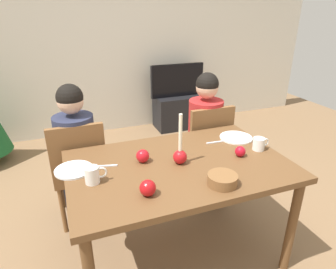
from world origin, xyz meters
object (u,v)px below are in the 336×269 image
object	(u,v)px
chair_right	(206,146)
mug_left	(93,175)
chair_left	(79,167)
apple_by_right_mug	(240,151)
dining_table	(179,174)
bowl_walnuts	(222,180)
plate_right	(236,138)
candle_centerpiece	(180,154)
person_right_child	(204,139)
apple_near_candle	(143,156)
tv_stand	(177,112)
plate_left	(74,170)
person_left_child	(78,159)
apple_by_left_plate	(148,188)
tv	(177,80)
mug_right	(259,144)

from	to	relation	value
chair_right	mug_left	size ratio (longest dim) A/B	7.05
chair_left	apple_by_right_mug	size ratio (longest dim) A/B	12.57
dining_table	chair_right	bearing A→B (deg)	49.40
bowl_walnuts	apple_by_right_mug	bearing A→B (deg)	41.86
plate_right	candle_centerpiece	bearing A→B (deg)	-159.35
person_right_child	candle_centerpiece	distance (m)	0.86
chair_left	apple_near_candle	distance (m)	0.69
chair_right	bowl_walnuts	size ratio (longest dim) A/B	5.29
plate_right	chair_left	bearing A→B (deg)	160.73
tv_stand	mug_left	xyz separation A→B (m)	(-1.48, -2.33, 0.56)
chair_right	plate_left	bearing A→B (deg)	-158.19
person_left_child	apple_near_candle	world-z (taller)	person_left_child
person_right_child	apple_by_left_plate	xyz separation A→B (m)	(-0.81, -0.90, 0.23)
dining_table	bowl_walnuts	bearing A→B (deg)	-66.52
dining_table	mug_left	size ratio (longest dim) A/B	10.96
chair_right	person_left_child	xyz separation A→B (m)	(-1.11, 0.03, 0.06)
chair_right	tv	world-z (taller)	tv
person_right_child	apple_near_candle	size ratio (longest dim) A/B	13.70
plate_left	apple_near_candle	world-z (taller)	apple_near_candle
tv	candle_centerpiece	bearing A→B (deg)	-111.97
candle_centerpiece	apple_by_left_plate	size ratio (longest dim) A/B	3.75
plate_left	plate_right	xyz separation A→B (m)	(1.20, 0.06, 0.00)
apple_by_left_plate	apple_by_right_mug	world-z (taller)	apple_by_left_plate
chair_left	apple_by_left_plate	bearing A→B (deg)	-70.73
plate_left	tv	bearing A→B (deg)	53.89
candle_centerpiece	plate_left	size ratio (longest dim) A/B	1.46
chair_left	apple_near_candle	size ratio (longest dim) A/B	10.52
tv_stand	mug_right	bearing A→B (deg)	-98.25
apple_by_right_mug	bowl_walnuts	bearing A→B (deg)	-138.14
tv_stand	plate_right	size ratio (longest dim) A/B	2.59
dining_table	person_left_child	size ratio (longest dim) A/B	1.19
chair_left	candle_centerpiece	distance (m)	0.91
chair_right	mug_left	world-z (taller)	chair_right
mug_left	apple_by_left_plate	xyz separation A→B (m)	(0.26, -0.23, -0.01)
plate_right	bowl_walnuts	size ratio (longest dim) A/B	1.45
candle_centerpiece	mug_left	xyz separation A→B (m)	(-0.55, -0.03, -0.02)
candle_centerpiece	apple_near_candle	world-z (taller)	candle_centerpiece
person_right_child	plate_left	xyz separation A→B (m)	(-1.16, -0.50, 0.19)
candle_centerpiece	plate_right	bearing A→B (deg)	20.65
chair_left	person_right_child	distance (m)	1.11
dining_table	person_right_child	size ratio (longest dim) A/B	1.19
dining_table	apple_by_left_plate	world-z (taller)	apple_by_left_plate
bowl_walnuts	tv	bearing A→B (deg)	72.95
chair_right	person_right_child	distance (m)	0.07
person_right_child	mug_right	xyz separation A→B (m)	(0.08, -0.65, 0.22)
mug_left	candle_centerpiece	bearing A→B (deg)	3.31
plate_left	bowl_walnuts	bearing A→B (deg)	-30.35
chair_right	plate_left	size ratio (longest dim) A/B	3.92
chair_right	person_left_child	size ratio (longest dim) A/B	0.77
plate_right	apple_by_right_mug	distance (m)	0.29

